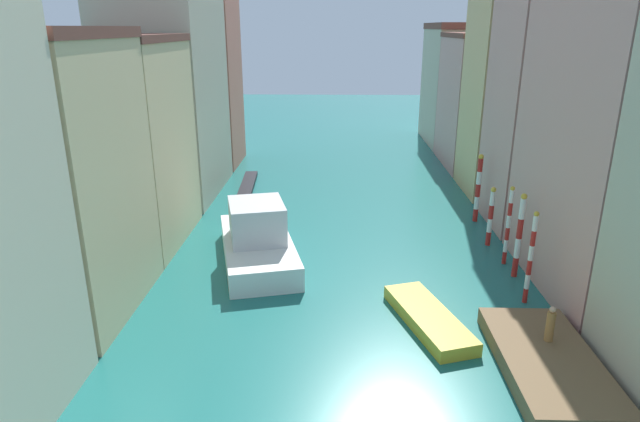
{
  "coord_description": "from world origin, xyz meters",
  "views": [
    {
      "loc": [
        -0.51,
        -12.54,
        13.39
      ],
      "look_at": [
        -1.57,
        22.09,
        1.5
      ],
      "focal_mm": 30.16,
      "sensor_mm": 36.0,
      "label": 1
    }
  ],
  "objects_px": {
    "person_on_dock": "(550,325)",
    "mooring_pole_1": "(519,235)",
    "mooring_pole_3": "(491,216)",
    "mooring_pole_4": "(478,187)",
    "mooring_pole_2": "(508,225)",
    "motorboat_0": "(428,318)",
    "gondola_black": "(247,188)",
    "vaporetto_white": "(258,240)",
    "mooring_pole_0": "(531,257)",
    "waterfront_dock": "(548,363)"
  },
  "relations": [
    {
      "from": "mooring_pole_4",
      "to": "mooring_pole_0",
      "type": "bearing_deg",
      "value": -91.92
    },
    {
      "from": "mooring_pole_0",
      "to": "mooring_pole_3",
      "type": "height_order",
      "value": "mooring_pole_0"
    },
    {
      "from": "person_on_dock",
      "to": "mooring_pole_1",
      "type": "distance_m",
      "value": 7.94
    },
    {
      "from": "vaporetto_white",
      "to": "gondola_black",
      "type": "bearing_deg",
      "value": 101.84
    },
    {
      "from": "person_on_dock",
      "to": "mooring_pole_2",
      "type": "bearing_deg",
      "value": 84.13
    },
    {
      "from": "motorboat_0",
      "to": "gondola_black",
      "type": "bearing_deg",
      "value": 119.2
    },
    {
      "from": "mooring_pole_3",
      "to": "mooring_pole_1",
      "type": "bearing_deg",
      "value": -86.57
    },
    {
      "from": "mooring_pole_0",
      "to": "mooring_pole_3",
      "type": "relative_size",
      "value": 1.26
    },
    {
      "from": "mooring_pole_3",
      "to": "vaporetto_white",
      "type": "height_order",
      "value": "mooring_pole_3"
    },
    {
      "from": "mooring_pole_0",
      "to": "mooring_pole_4",
      "type": "relative_size",
      "value": 0.99
    },
    {
      "from": "mooring_pole_0",
      "to": "mooring_pole_2",
      "type": "distance_m",
      "value": 4.8
    },
    {
      "from": "mooring_pole_3",
      "to": "vaporetto_white",
      "type": "xyz_separation_m",
      "value": [
        -14.54,
        -2.83,
        -0.7
      ]
    },
    {
      "from": "person_on_dock",
      "to": "vaporetto_white",
      "type": "height_order",
      "value": "vaporetto_white"
    },
    {
      "from": "waterfront_dock",
      "to": "mooring_pole_2",
      "type": "xyz_separation_m",
      "value": [
        1.33,
        10.65,
        2.07
      ]
    },
    {
      "from": "mooring_pole_3",
      "to": "mooring_pole_4",
      "type": "xyz_separation_m",
      "value": [
        0.28,
        4.57,
        0.54
      ]
    },
    {
      "from": "mooring_pole_4",
      "to": "motorboat_0",
      "type": "bearing_deg",
      "value": -111.42
    },
    {
      "from": "mooring_pole_2",
      "to": "motorboat_0",
      "type": "relative_size",
      "value": 0.74
    },
    {
      "from": "vaporetto_white",
      "to": "mooring_pole_3",
      "type": "bearing_deg",
      "value": 11.03
    },
    {
      "from": "mooring_pole_1",
      "to": "mooring_pole_3",
      "type": "height_order",
      "value": "mooring_pole_1"
    },
    {
      "from": "mooring_pole_4",
      "to": "mooring_pole_2",
      "type": "bearing_deg",
      "value": -90.61
    },
    {
      "from": "mooring_pole_1",
      "to": "mooring_pole_2",
      "type": "bearing_deg",
      "value": 92.46
    },
    {
      "from": "mooring_pole_1",
      "to": "vaporetto_white",
      "type": "height_order",
      "value": "mooring_pole_1"
    },
    {
      "from": "mooring_pole_2",
      "to": "mooring_pole_3",
      "type": "height_order",
      "value": "mooring_pole_2"
    },
    {
      "from": "waterfront_dock",
      "to": "mooring_pole_2",
      "type": "relative_size",
      "value": 1.61
    },
    {
      "from": "mooring_pole_1",
      "to": "mooring_pole_4",
      "type": "xyz_separation_m",
      "value": [
        0.0,
        9.18,
        0.04
      ]
    },
    {
      "from": "person_on_dock",
      "to": "mooring_pole_2",
      "type": "height_order",
      "value": "mooring_pole_2"
    },
    {
      "from": "vaporetto_white",
      "to": "gondola_black",
      "type": "height_order",
      "value": "vaporetto_white"
    },
    {
      "from": "mooring_pole_1",
      "to": "motorboat_0",
      "type": "xyz_separation_m",
      "value": [
        -5.71,
        -5.39,
        -2.18
      ]
    },
    {
      "from": "gondola_black",
      "to": "motorboat_0",
      "type": "relative_size",
      "value": 1.6
    },
    {
      "from": "waterfront_dock",
      "to": "person_on_dock",
      "type": "relative_size",
      "value": 4.82
    },
    {
      "from": "mooring_pole_2",
      "to": "gondola_black",
      "type": "distance_m",
      "value": 23.15
    },
    {
      "from": "waterfront_dock",
      "to": "motorboat_0",
      "type": "height_order",
      "value": "waterfront_dock"
    },
    {
      "from": "mooring_pole_4",
      "to": "mooring_pole_3",
      "type": "bearing_deg",
      "value": -93.52
    },
    {
      "from": "mooring_pole_1",
      "to": "vaporetto_white",
      "type": "relative_size",
      "value": 0.48
    },
    {
      "from": "waterfront_dock",
      "to": "gondola_black",
      "type": "distance_m",
      "value": 30.17
    },
    {
      "from": "mooring_pole_2",
      "to": "vaporetto_white",
      "type": "height_order",
      "value": "mooring_pole_2"
    },
    {
      "from": "mooring_pole_3",
      "to": "gondola_black",
      "type": "bearing_deg",
      "value": 146.25
    },
    {
      "from": "mooring_pole_1",
      "to": "mooring_pole_2",
      "type": "xyz_separation_m",
      "value": [
        -0.07,
        1.73,
        -0.06
      ]
    },
    {
      "from": "waterfront_dock",
      "to": "vaporetto_white",
      "type": "height_order",
      "value": "vaporetto_white"
    },
    {
      "from": "mooring_pole_0",
      "to": "mooring_pole_4",
      "type": "distance_m",
      "value": 12.23
    },
    {
      "from": "waterfront_dock",
      "to": "mooring_pole_2",
      "type": "height_order",
      "value": "mooring_pole_2"
    },
    {
      "from": "mooring_pole_3",
      "to": "motorboat_0",
      "type": "height_order",
      "value": "mooring_pole_3"
    },
    {
      "from": "mooring_pole_3",
      "to": "vaporetto_white",
      "type": "bearing_deg",
      "value": -168.97
    },
    {
      "from": "person_on_dock",
      "to": "motorboat_0",
      "type": "relative_size",
      "value": 0.25
    },
    {
      "from": "mooring_pole_0",
      "to": "mooring_pole_2",
      "type": "relative_size",
      "value": 1.03
    },
    {
      "from": "mooring_pole_2",
      "to": "motorboat_0",
      "type": "xyz_separation_m",
      "value": [
        -5.64,
        -7.13,
        -2.12
      ]
    },
    {
      "from": "motorboat_0",
      "to": "mooring_pole_1",
      "type": "bearing_deg",
      "value": 43.36
    },
    {
      "from": "gondola_black",
      "to": "mooring_pole_1",
      "type": "bearing_deg",
      "value": -42.48
    },
    {
      "from": "mooring_pole_0",
      "to": "mooring_pole_4",
      "type": "height_order",
      "value": "mooring_pole_4"
    },
    {
      "from": "person_on_dock",
      "to": "mooring_pole_4",
      "type": "bearing_deg",
      "value": 86.43
    }
  ]
}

